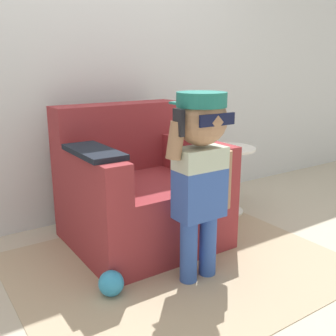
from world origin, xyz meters
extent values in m
plane|color=#BCB29E|center=(0.00, 0.00, 0.00)|extent=(10.00, 10.00, 0.00)
cube|color=silver|center=(0.00, 0.58, 1.30)|extent=(10.00, 0.05, 2.60)
cube|color=maroon|center=(0.12, -0.05, 0.22)|extent=(0.90, 0.85, 0.43)
cube|color=maroon|center=(0.12, 0.26, 0.66)|extent=(0.90, 0.22, 0.46)
cube|color=maroon|center=(-0.26, -0.16, 0.55)|extent=(0.16, 0.63, 0.23)
cube|color=maroon|center=(0.49, -0.16, 0.55)|extent=(0.16, 0.63, 0.23)
cube|color=black|center=(-0.26, -0.16, 0.68)|extent=(0.20, 0.47, 0.03)
cylinder|color=#3356AD|center=(0.07, -0.62, 0.18)|extent=(0.09, 0.09, 0.36)
cylinder|color=#3356AD|center=(0.20, -0.62, 0.18)|extent=(0.09, 0.09, 0.36)
cube|color=#3356AD|center=(0.13, -0.62, 0.49)|extent=(0.27, 0.15, 0.27)
cube|color=#B7C6B2|center=(0.13, -0.62, 0.68)|extent=(0.27, 0.15, 0.11)
sphere|color=#997051|center=(0.13, -0.62, 0.88)|extent=(0.27, 0.27, 0.27)
cylinder|color=#1E7066|center=(0.13, -0.62, 0.98)|extent=(0.25, 0.25, 0.07)
cube|color=#1E7066|center=(0.13, -0.50, 0.95)|extent=(0.15, 0.12, 0.01)
cube|color=#0F1433|center=(0.13, -0.75, 0.89)|extent=(0.21, 0.01, 0.06)
cylinder|color=#997051|center=(0.30, -0.62, 0.54)|extent=(0.08, 0.08, 0.32)
cylinder|color=#997051|center=(-0.02, -0.62, 0.79)|extent=(0.11, 0.08, 0.19)
cube|color=black|center=(-0.02, -0.64, 0.88)|extent=(0.02, 0.07, 0.13)
cylinder|color=white|center=(0.94, 0.03, 0.01)|extent=(0.26, 0.26, 0.02)
cylinder|color=white|center=(0.94, 0.03, 0.26)|extent=(0.07, 0.07, 0.51)
cylinder|color=white|center=(0.94, 0.03, 0.52)|extent=(0.41, 0.41, 0.02)
cube|color=tan|center=(0.12, -0.45, 0.00)|extent=(1.82, 1.48, 0.01)
sphere|color=#3399D1|center=(-0.34, -0.51, 0.07)|extent=(0.13, 0.13, 0.13)
camera|label=1|loc=(-1.09, -2.15, 1.15)|focal=42.00mm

